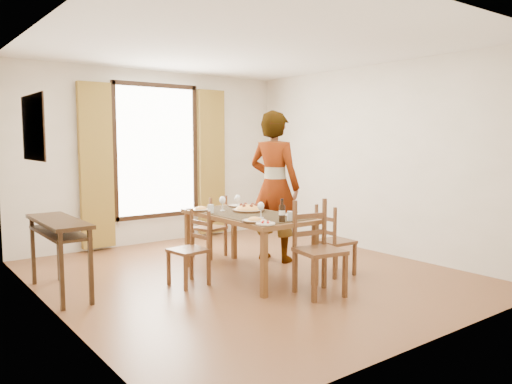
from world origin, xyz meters
TOP-DOWN VIEW (x-y plane):
  - ground at (0.00, 0.00)m, footprint 5.00×5.00m
  - room_shell at (-0.00, 0.13)m, footprint 4.60×5.10m
  - console_table at (-2.03, 0.60)m, footprint 0.38×1.20m
  - dining_table at (-0.03, -0.00)m, footprint 0.84×1.72m
  - chair_west at (-0.76, 0.07)m, footprint 0.42×0.42m
  - chair_north at (0.14, 1.08)m, footprint 0.48×0.48m
  - chair_south at (0.14, -1.04)m, footprint 0.51×0.51m
  - chair_east at (0.83, -0.61)m, footprint 0.40×0.40m
  - man at (0.72, 0.40)m, footprint 1.05×0.96m
  - plate_sw at (-0.32, -0.54)m, footprint 0.27×0.27m
  - plate_se at (0.27, -0.53)m, footprint 0.27×0.27m
  - plate_nw at (-0.34, 0.54)m, footprint 0.27×0.27m
  - plate_ne at (0.24, 0.56)m, footprint 0.27×0.27m
  - pasta_platter at (0.09, 0.13)m, footprint 0.40×0.40m
  - caprese_plate at (-0.33, -0.75)m, footprint 0.20×0.20m
  - wine_glass_a at (-0.11, -0.38)m, footprint 0.08×0.08m
  - wine_glass_b at (0.11, 0.38)m, footprint 0.08×0.08m
  - wine_glass_c at (-0.15, 0.35)m, footprint 0.08×0.08m
  - tumbler_a at (0.26, -0.32)m, footprint 0.07×0.07m
  - tumbler_b at (-0.35, 0.30)m, footprint 0.07×0.07m
  - tumbler_c at (0.04, -0.71)m, footprint 0.07×0.07m
  - wine_bottle at (-0.09, -0.72)m, footprint 0.07×0.07m

SIDE VIEW (x-z plane):
  - ground at x=0.00m, z-range 0.00..0.00m
  - chair_west at x=-0.76m, z-range -0.03..0.81m
  - chair_east at x=0.83m, z-range -0.03..0.82m
  - chair_north at x=0.14m, z-range -0.03..0.82m
  - chair_south at x=0.14m, z-range -0.03..0.96m
  - console_table at x=-2.03m, z-range 0.28..1.08m
  - dining_table at x=-0.03m, z-range 0.31..1.06m
  - caprese_plate at x=-0.33m, z-range 0.76..0.80m
  - plate_sw at x=-0.32m, z-range 0.76..0.81m
  - plate_se at x=0.27m, z-range 0.76..0.81m
  - plate_nw at x=-0.34m, z-range 0.76..0.81m
  - plate_ne at x=0.24m, z-range 0.76..0.81m
  - pasta_platter at x=0.09m, z-range 0.76..0.86m
  - tumbler_a at x=0.26m, z-range 0.76..0.86m
  - tumbler_b at x=-0.35m, z-range 0.76..0.86m
  - tumbler_c at x=0.04m, z-range 0.76..0.86m
  - wine_glass_a at x=-0.11m, z-range 0.76..0.94m
  - wine_glass_b at x=0.11m, z-range 0.76..0.94m
  - wine_glass_c at x=-0.15m, z-range 0.76..0.94m
  - wine_bottle at x=-0.09m, z-range 0.76..1.00m
  - man at x=0.72m, z-range 0.00..2.01m
  - room_shell at x=0.00m, z-range 0.17..2.91m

